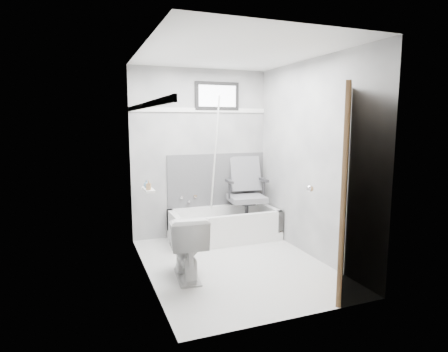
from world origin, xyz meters
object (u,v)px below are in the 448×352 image
soap_bottle_b (146,184)px  soap_bottle_a (149,185)px  office_chair (247,193)px  door (388,195)px  toilet (186,246)px  bathtub (225,225)px

soap_bottle_b → soap_bottle_a: bearing=-90.0°
office_chair → door: 2.32m
office_chair → toilet: (-1.21, -1.12, -0.29)m
office_chair → toilet: size_ratio=1.45×
bathtub → toilet: bearing=-128.4°
soap_bottle_a → soap_bottle_b: (0.00, 0.14, -0.01)m
bathtub → door: bearing=-71.3°
door → soap_bottle_a: bearing=142.0°
office_chair → soap_bottle_b: office_chair is taller
door → soap_bottle_b: door is taller
bathtub → soap_bottle_b: (-1.17, -0.57, 0.75)m
door → soap_bottle_b: (-1.92, 1.64, -0.04)m
bathtub → office_chair: size_ratio=1.46×
soap_bottle_a → door: bearing=-38.0°
toilet → bathtub: bearing=-122.5°
soap_bottle_a → office_chair: bearing=26.4°
door → soap_bottle_a: door is taller
bathtub → toilet: (-0.85, -1.07, 0.14)m
soap_bottle_a → soap_bottle_b: size_ratio=1.25×
door → soap_bottle_b: bearing=139.5°
office_chair → door: door is taller
bathtub → door: door is taller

